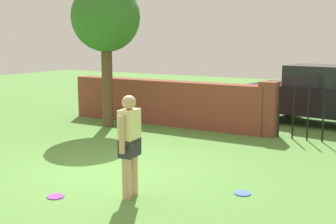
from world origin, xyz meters
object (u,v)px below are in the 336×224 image
at_px(frisbee_purple, 56,196).
at_px(tree, 106,19).
at_px(car, 324,95).
at_px(frisbee_blue, 243,193).
at_px(person, 130,141).

bearing_deg(frisbee_purple, tree, 119.71).
distance_m(car, frisbee_blue, 6.67).
bearing_deg(frisbee_blue, person, -145.90).
bearing_deg(car, tree, -139.86).
distance_m(person, car, 7.76).
bearing_deg(frisbee_purple, car, 73.37).
distance_m(frisbee_blue, frisbee_purple, 2.98).
xyz_separation_m(person, frisbee_blue, (1.49, 1.01, -0.89)).
relative_size(car, frisbee_purple, 16.26).
distance_m(tree, person, 6.10).
distance_m(car, frisbee_purple, 8.64).
xyz_separation_m(frisbee_blue, frisbee_purple, (-2.50, -1.63, 0.00)).
bearing_deg(tree, person, -48.40).
bearing_deg(tree, car, 32.44).
height_order(person, car, car).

